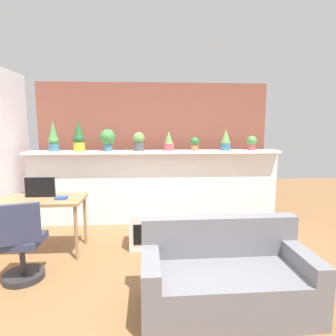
# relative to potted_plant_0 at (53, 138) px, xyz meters

# --- Properties ---
(ground_plane) EXTENTS (12.00, 12.00, 0.00)m
(ground_plane) POSITION_rel_potted_plant_0_xyz_m (1.67, -1.96, -1.50)
(ground_plane) COLOR brown
(divider_wall) EXTENTS (4.30, 0.16, 1.24)m
(divider_wall) POSITION_rel_potted_plant_0_xyz_m (1.67, 0.04, -0.88)
(divider_wall) COLOR white
(divider_wall) RESTS_ON ground
(plant_shelf) EXTENTS (4.30, 0.38, 0.04)m
(plant_shelf) POSITION_rel_potted_plant_0_xyz_m (1.67, 0.00, -0.24)
(plant_shelf) COLOR white
(plant_shelf) RESTS_ON divider_wall
(brick_wall_behind) EXTENTS (4.30, 0.10, 2.50)m
(brick_wall_behind) POSITION_rel_potted_plant_0_xyz_m (1.67, 0.64, -0.25)
(brick_wall_behind) COLOR brown
(brick_wall_behind) RESTS_ON ground
(potted_plant_0) EXTENTS (0.17, 0.17, 0.50)m
(potted_plant_0) POSITION_rel_potted_plant_0_xyz_m (0.00, 0.00, 0.00)
(potted_plant_0) COLOR #386B84
(potted_plant_0) RESTS_ON plant_shelf
(potted_plant_1) EXTENTS (0.18, 0.18, 0.52)m
(potted_plant_1) POSITION_rel_potted_plant_0_xyz_m (0.42, -0.03, 0.01)
(potted_plant_1) COLOR gold
(potted_plant_1) RESTS_ON plant_shelf
(potted_plant_2) EXTENTS (0.26, 0.26, 0.37)m
(potted_plant_2) POSITION_rel_potted_plant_0_xyz_m (0.89, -0.03, -0.01)
(potted_plant_2) COLOR #386B84
(potted_plant_2) RESTS_ON plant_shelf
(potted_plant_3) EXTENTS (0.20, 0.20, 0.32)m
(potted_plant_3) POSITION_rel_potted_plant_0_xyz_m (1.41, -0.03, -0.06)
(potted_plant_3) COLOR #4C4C51
(potted_plant_3) RESTS_ON plant_shelf
(potted_plant_4) EXTENTS (0.18, 0.18, 0.34)m
(potted_plant_4) POSITION_rel_potted_plant_0_xyz_m (1.92, 0.04, -0.07)
(potted_plant_4) COLOR #B7474C
(potted_plant_4) RESTS_ON plant_shelf
(potted_plant_5) EXTENTS (0.15, 0.15, 0.23)m
(potted_plant_5) POSITION_rel_potted_plant_0_xyz_m (2.36, -0.01, -0.10)
(potted_plant_5) COLOR #C66B42
(potted_plant_5) RESTS_ON plant_shelf
(potted_plant_6) EXTENTS (0.17, 0.17, 0.37)m
(potted_plant_6) POSITION_rel_potted_plant_0_xyz_m (2.90, -0.01, -0.04)
(potted_plant_6) COLOR #386B84
(potted_plant_6) RESTS_ON plant_shelf
(potted_plant_7) EXTENTS (0.17, 0.17, 0.25)m
(potted_plant_7) POSITION_rel_potted_plant_0_xyz_m (3.36, -0.00, -0.09)
(potted_plant_7) COLOR #B7474C
(potted_plant_7) RESTS_ON plant_shelf
(desk) EXTENTS (1.10, 0.60, 0.75)m
(desk) POSITION_rel_potted_plant_0_xyz_m (0.16, -1.08, -0.84)
(desk) COLOR #99754C
(desk) RESTS_ON ground
(tv_monitor) EXTENTS (0.39, 0.04, 0.27)m
(tv_monitor) POSITION_rel_potted_plant_0_xyz_m (0.12, -1.00, -0.62)
(tv_monitor) COLOR black
(tv_monitor) RESTS_ON desk
(office_chair) EXTENTS (0.50, 0.50, 0.91)m
(office_chair) POSITION_rel_potted_plant_0_xyz_m (0.19, -1.81, -1.12)
(office_chair) COLOR #262628
(office_chair) RESTS_ON ground
(side_cube_shelf) EXTENTS (0.40, 0.41, 0.50)m
(side_cube_shelf) POSITION_rel_potted_plant_0_xyz_m (1.51, -0.97, -1.25)
(side_cube_shelf) COLOR silver
(side_cube_shelf) RESTS_ON ground
(book_on_desk) EXTENTS (0.15, 0.12, 0.04)m
(book_on_desk) POSITION_rel_potted_plant_0_xyz_m (0.44, -1.13, -0.74)
(book_on_desk) COLOR #2D4C8C
(book_on_desk) RESTS_ON desk
(couch) EXTENTS (1.57, 0.79, 0.80)m
(couch) POSITION_rel_potted_plant_0_xyz_m (2.30, -2.37, -1.22)
(couch) COLOR slate
(couch) RESTS_ON ground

